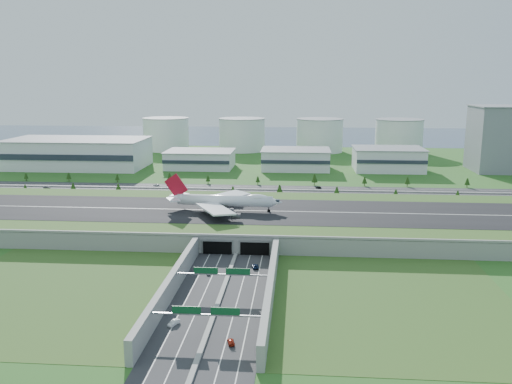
# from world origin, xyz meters

# --- Properties ---
(ground) EXTENTS (1200.00, 1200.00, 0.00)m
(ground) POSITION_xyz_m (0.00, 0.00, 0.00)
(ground) COLOR #225119
(ground) RESTS_ON ground
(airfield_deck) EXTENTS (520.00, 100.00, 9.20)m
(airfield_deck) POSITION_xyz_m (0.00, -0.09, 4.12)
(airfield_deck) COLOR gray
(airfield_deck) RESTS_ON ground
(underpass_road) EXTENTS (38.80, 120.40, 8.00)m
(underpass_road) POSITION_xyz_m (0.00, -99.42, 3.43)
(underpass_road) COLOR #28282B
(underpass_road) RESTS_ON ground
(sign_gantry_near) EXTENTS (38.70, 0.70, 9.80)m
(sign_gantry_near) POSITION_xyz_m (0.00, -95.04, 6.95)
(sign_gantry_near) COLOR gray
(sign_gantry_near) RESTS_ON ground
(sign_gantry_far) EXTENTS (38.70, 0.70, 9.80)m
(sign_gantry_far) POSITION_xyz_m (0.00, -130.04, 6.95)
(sign_gantry_far) COLOR gray
(sign_gantry_far) RESTS_ON ground
(north_expressway) EXTENTS (560.00, 36.00, 0.12)m
(north_expressway) POSITION_xyz_m (0.00, 95.00, 0.06)
(north_expressway) COLOR #28282B
(north_expressway) RESTS_ON ground
(tree_row) EXTENTS (499.80, 48.67, 8.39)m
(tree_row) POSITION_xyz_m (9.07, 92.79, 4.59)
(tree_row) COLOR #3D2819
(tree_row) RESTS_ON ground
(hangar_west) EXTENTS (120.00, 60.00, 25.00)m
(hangar_west) POSITION_xyz_m (-170.00, 185.00, 12.50)
(hangar_west) COLOR silver
(hangar_west) RESTS_ON ground
(hangar_mid_a) EXTENTS (58.00, 42.00, 15.00)m
(hangar_mid_a) POSITION_xyz_m (-60.00, 190.00, 7.50)
(hangar_mid_a) COLOR silver
(hangar_mid_a) RESTS_ON ground
(hangar_mid_b) EXTENTS (58.00, 42.00, 17.00)m
(hangar_mid_b) POSITION_xyz_m (25.00, 190.00, 8.50)
(hangar_mid_b) COLOR silver
(hangar_mid_b) RESTS_ON ground
(hangar_mid_c) EXTENTS (58.00, 42.00, 19.00)m
(hangar_mid_c) POSITION_xyz_m (105.00, 190.00, 9.50)
(hangar_mid_c) COLOR silver
(hangar_mid_c) RESTS_ON ground
(office_tower) EXTENTS (46.00, 46.00, 55.00)m
(office_tower) POSITION_xyz_m (200.00, 195.00, 27.50)
(office_tower) COLOR gray
(office_tower) RESTS_ON ground
(fuel_tank_a) EXTENTS (50.00, 50.00, 35.00)m
(fuel_tank_a) POSITION_xyz_m (-120.00, 310.00, 17.50)
(fuel_tank_a) COLOR white
(fuel_tank_a) RESTS_ON ground
(fuel_tank_b) EXTENTS (50.00, 50.00, 35.00)m
(fuel_tank_b) POSITION_xyz_m (-35.00, 310.00, 17.50)
(fuel_tank_b) COLOR white
(fuel_tank_b) RESTS_ON ground
(fuel_tank_c) EXTENTS (50.00, 50.00, 35.00)m
(fuel_tank_c) POSITION_xyz_m (50.00, 310.00, 17.50)
(fuel_tank_c) COLOR white
(fuel_tank_c) RESTS_ON ground
(fuel_tank_d) EXTENTS (50.00, 50.00, 35.00)m
(fuel_tank_d) POSITION_xyz_m (135.00, 310.00, 17.50)
(fuel_tank_d) COLOR white
(fuel_tank_d) RESTS_ON ground
(bay_water) EXTENTS (1200.00, 260.00, 0.06)m
(bay_water) POSITION_xyz_m (0.00, 480.00, 0.03)
(bay_water) COLOR #374B69
(bay_water) RESTS_ON ground
(boeing_747) EXTENTS (65.05, 61.35, 20.10)m
(boeing_747) POSITION_xyz_m (-12.34, -0.18, 13.71)
(boeing_747) COLOR white
(boeing_747) RESTS_ON airfield_deck
(car_0) EXTENTS (2.68, 4.24, 1.34)m
(car_0) POSITION_xyz_m (-8.37, -76.61, 0.79)
(car_0) COLOR #AEADB2
(car_0) RESTS_ON ground
(car_1) EXTENTS (3.52, 5.21, 1.62)m
(car_1) POSITION_xyz_m (-11.79, -123.24, 0.93)
(car_1) COLOR white
(car_1) RESTS_ON ground
(car_2) EXTENTS (3.57, 5.87, 1.52)m
(car_2) POSITION_xyz_m (10.19, -67.44, 0.88)
(car_2) COLOR #0B1C3B
(car_2) RESTS_ON ground
(car_3) EXTENTS (3.09, 5.09, 1.38)m
(car_3) POSITION_xyz_m (8.21, -134.35, 0.81)
(car_3) COLOR #9A200E
(car_3) RESTS_ON ground
(car_4) EXTENTS (5.17, 2.34, 1.72)m
(car_4) POSITION_xyz_m (-154.42, 88.78, 0.98)
(car_4) COLOR slate
(car_4) RESTS_ON ground
(car_5) EXTENTS (4.51, 2.80, 1.40)m
(car_5) POSITION_xyz_m (42.27, 104.19, 0.82)
(car_5) COLOR black
(car_5) RESTS_ON ground
(car_7) EXTENTS (4.66, 1.94, 1.35)m
(car_7) POSITION_xyz_m (-77.46, 103.68, 0.79)
(car_7) COLOR silver
(car_7) RESTS_ON ground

